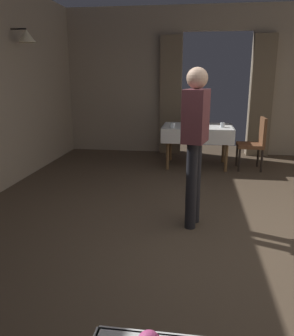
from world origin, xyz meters
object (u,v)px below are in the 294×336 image
object	(u,v)px
glass_mid_b	(222,125)
person_waiter_by_doorway	(195,135)
flower_vase_mid	(202,118)
dining_table_mid	(197,131)
chair_mid_right	(255,141)
glass_mid_c	(172,125)

from	to	relation	value
glass_mid_b	person_waiter_by_doorway	bearing A→B (deg)	-100.42
glass_mid_b	person_waiter_by_doorway	distance (m)	2.59
flower_vase_mid	dining_table_mid	bearing A→B (deg)	-105.88
chair_mid_right	glass_mid_c	bearing A→B (deg)	-172.56
glass_mid_b	person_waiter_by_doorway	world-z (taller)	person_waiter_by_doorway
dining_table_mid	person_waiter_by_doorway	distance (m)	2.70
chair_mid_right	glass_mid_b	world-z (taller)	chair_mid_right
dining_table_mid	glass_mid_b	xyz separation A→B (m)	(0.43, -0.13, 0.14)
dining_table_mid	chair_mid_right	distance (m)	1.03
dining_table_mid	chair_mid_right	bearing A→B (deg)	-6.50
dining_table_mid	chair_mid_right	size ratio (longest dim) A/B	1.36
dining_table_mid	flower_vase_mid	size ratio (longest dim) A/B	6.06
dining_table_mid	person_waiter_by_doorway	world-z (taller)	person_waiter_by_doorway
flower_vase_mid	glass_mid_c	world-z (taller)	flower_vase_mid
glass_mid_c	person_waiter_by_doorway	size ratio (longest dim) A/B	0.05
glass_mid_b	glass_mid_c	world-z (taller)	glass_mid_c
chair_mid_right	flower_vase_mid	size ratio (longest dim) A/B	4.47
person_waiter_by_doorway	chair_mid_right	bearing A→B (deg)	67.66
flower_vase_mid	glass_mid_b	distance (m)	0.55
chair_mid_right	dining_table_mid	bearing A→B (deg)	173.50
flower_vase_mid	person_waiter_by_doorway	xyz separation A→B (m)	(-0.12, -2.96, 0.16)
flower_vase_mid	person_waiter_by_doorway	size ratio (longest dim) A/B	0.12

